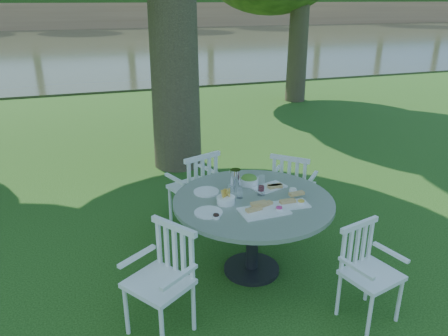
{
  "coord_description": "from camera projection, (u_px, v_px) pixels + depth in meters",
  "views": [
    {
      "loc": [
        -1.41,
        -4.02,
        2.59
      ],
      "look_at": [
        0.0,
        0.2,
        0.85
      ],
      "focal_mm": 35.0,
      "sensor_mm": 36.0,
      "label": 1
    }
  ],
  "objects": [
    {
      "name": "ground",
      "position": [
        230.0,
        244.0,
        4.91
      ],
      "size": [
        140.0,
        140.0,
        0.0
      ],
      "primitive_type": "plane",
      "color": "#12390B",
      "rests_on": "ground"
    },
    {
      "name": "chair_ne",
      "position": [
        291.0,
        184.0,
        5.15
      ],
      "size": [
        0.63,
        0.63,
        0.91
      ],
      "rotation": [
        0.0,
        0.0,
        -3.9
      ],
      "color": "white",
      "rests_on": "ground"
    },
    {
      "name": "chair_sw",
      "position": [
        166.0,
        271.0,
        3.5
      ],
      "size": [
        0.62,
        0.63,
        0.92
      ],
      "rotation": [
        0.0,
        0.0,
        -0.97
      ],
      "color": "white",
      "rests_on": "ground"
    },
    {
      "name": "chair_nw",
      "position": [
        197.0,
        184.0,
        5.09
      ],
      "size": [
        0.6,
        0.59,
        0.95
      ],
      "rotation": [
        0.0,
        0.0,
        -2.79
      ],
      "color": "white",
      "rests_on": "ground"
    },
    {
      "name": "chair_se",
      "position": [
        365.0,
        264.0,
        3.67
      ],
      "size": [
        0.51,
        0.49,
        0.84
      ],
      "rotation": [
        0.0,
        0.0,
        0.25
      ],
      "color": "white",
      "rests_on": "ground"
    },
    {
      "name": "tableware",
      "position": [
        246.0,
        192.0,
        4.19
      ],
      "size": [
        1.08,
        0.86,
        0.22
      ],
      "color": "white",
      "rests_on": "table"
    },
    {
      "name": "river",
      "position": [
        99.0,
        46.0,
        25.23
      ],
      "size": [
        100.0,
        28.0,
        0.12
      ],
      "primitive_type": "cube",
      "color": "#2E341E",
      "rests_on": "ground"
    },
    {
      "name": "table",
      "position": [
        253.0,
        212.0,
        4.2
      ],
      "size": [
        1.53,
        1.53,
        0.8
      ],
      "color": "black",
      "rests_on": "ground"
    }
  ]
}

